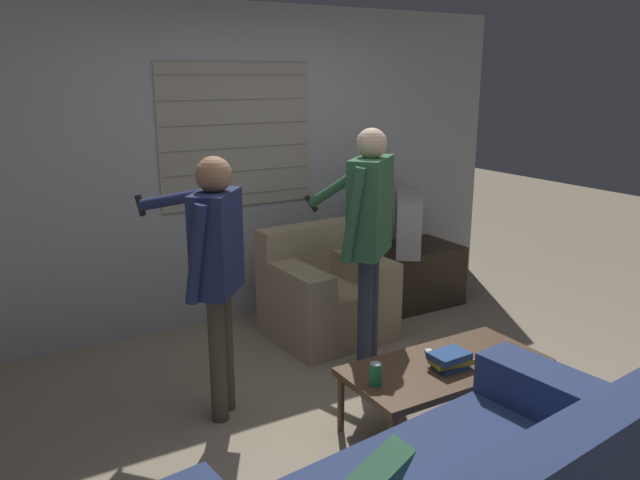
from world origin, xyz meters
The scene contains 11 objects.
ground_plane centered at (0.00, 0.00, 0.00)m, with size 16.00×16.00×0.00m, color gray.
wall_back centered at (0.00, 2.03, 1.28)m, with size 5.20×0.08×2.55m.
armchair_beige centered at (0.41, 1.31, 0.34)m, with size 0.88×0.84×0.84m.
coffee_table centered at (0.33, -0.19, 0.35)m, with size 1.19×0.57×0.39m.
tv_stand centered at (1.37, 1.52, 0.26)m, with size 0.93×0.58×0.53m.
tv centered at (1.37, 1.52, 0.76)m, with size 0.67×0.81×0.47m.
person_left_standing centered at (-0.75, 0.58, 0.99)m, with size 0.51×0.75×1.57m.
person_right_standing centered at (0.32, 0.60, 1.06)m, with size 0.52×0.80×1.68m.
book_stack centered at (0.31, -0.25, 0.44)m, with size 0.25×0.17×0.10m.
soda_can centered at (-0.17, -0.20, 0.45)m, with size 0.07×0.07×0.13m.
spare_remote centered at (0.32, -0.08, 0.40)m, with size 0.08×0.14×0.02m.
Camera 1 is at (-1.95, -2.66, 2.00)m, focal length 35.00 mm.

